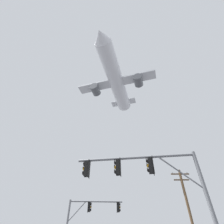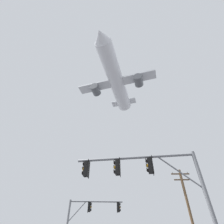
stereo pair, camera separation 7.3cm
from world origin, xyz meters
The scene contains 4 objects.
signal_pole_near centered at (2.47, 6.71, 4.62)m, with size 6.96×1.07×5.91m.
signal_pole_far centered at (-2.14, 17.34, 4.44)m, with size 5.66×0.65×5.90m.
utility_pole centered at (8.64, 18.19, 5.03)m, with size 2.20×0.28×9.47m.
airplane centered at (1.14, 25.87, 36.30)m, with size 20.09×26.01×7.14m.
Camera 2 is at (0.64, -3.06, 1.14)m, focal length 27.95 mm.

